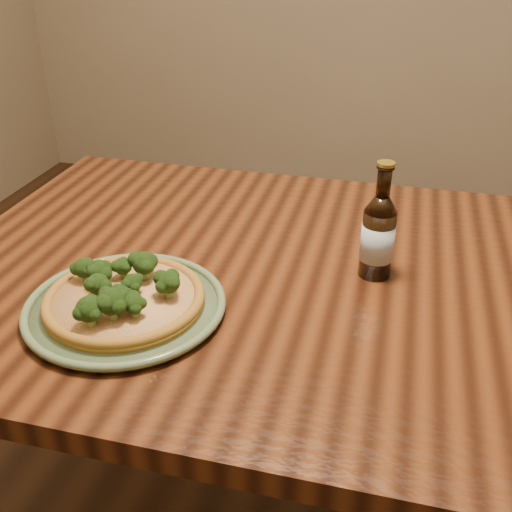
% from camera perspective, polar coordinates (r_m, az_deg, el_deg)
% --- Properties ---
extents(table, '(1.60, 0.90, 0.75)m').
position_cam_1_polar(table, '(1.12, 10.86, -6.44)').
color(table, '#4B2410').
rests_on(table, ground).
extents(plate, '(0.32, 0.32, 0.02)m').
position_cam_1_polar(plate, '(0.99, -12.32, -4.66)').
color(plate, '#5D724F').
rests_on(plate, table).
extents(pizza, '(0.26, 0.26, 0.07)m').
position_cam_1_polar(pizza, '(0.98, -12.51, -3.80)').
color(pizza, '#9E6C23').
rests_on(pizza, plate).
extents(beer_bottle, '(0.06, 0.06, 0.21)m').
position_cam_1_polar(beer_bottle, '(1.05, 11.55, 1.95)').
color(beer_bottle, black).
rests_on(beer_bottle, table).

